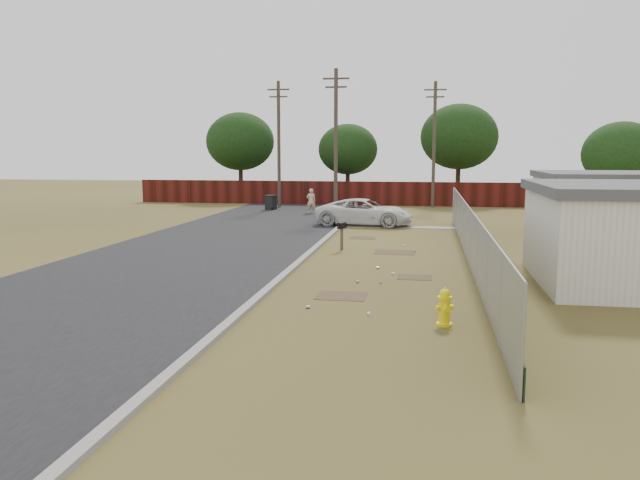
% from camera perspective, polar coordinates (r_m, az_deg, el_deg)
% --- Properties ---
extents(ground, '(120.00, 120.00, 0.00)m').
position_cam_1_polar(ground, '(22.53, 5.68, -2.32)').
color(ground, brown).
rests_on(ground, ground).
extents(street, '(15.10, 60.00, 0.12)m').
position_cam_1_polar(street, '(31.53, -5.62, 0.70)').
color(street, black).
rests_on(street, ground).
extents(chainlink_fence, '(0.10, 27.06, 2.02)m').
position_cam_1_polar(chainlink_fence, '(23.42, 13.52, -0.13)').
color(chainlink_fence, '#94969C').
rests_on(chainlink_fence, ground).
extents(privacy_fence, '(30.00, 0.12, 1.80)m').
position_cam_1_polar(privacy_fence, '(47.81, 0.60, 4.33)').
color(privacy_fence, '#4D1510').
rests_on(privacy_fence, ground).
extents(utility_poles, '(12.60, 8.24, 9.00)m').
position_cam_1_polar(utility_poles, '(43.09, 2.80, 8.95)').
color(utility_poles, '#463C2E').
rests_on(utility_poles, ground).
extents(horizon_trees, '(33.32, 31.94, 7.78)m').
position_cam_1_polar(horizon_trees, '(45.68, 8.92, 8.73)').
color(horizon_trees, '#352318').
rests_on(horizon_trees, ground).
extents(fire_hydrant, '(0.47, 0.47, 0.93)m').
position_cam_1_polar(fire_hydrant, '(14.99, 11.33, -6.09)').
color(fire_hydrant, yellow).
rests_on(fire_hydrant, ground).
extents(mailbox, '(0.35, 0.50, 1.18)m').
position_cam_1_polar(mailbox, '(25.72, 2.00, 1.10)').
color(mailbox, brown).
rests_on(mailbox, ground).
extents(pickup_truck, '(5.52, 2.95, 1.47)m').
position_cam_1_polar(pickup_truck, '(34.51, 4.11, 2.57)').
color(pickup_truck, silver).
rests_on(pickup_truck, ground).
extents(pedestrian, '(0.66, 0.50, 1.63)m').
position_cam_1_polar(pedestrian, '(41.17, -0.82, 3.59)').
color(pedestrian, beige).
rests_on(pedestrian, ground).
extents(trash_bin, '(0.85, 0.91, 1.03)m').
position_cam_1_polar(trash_bin, '(43.77, -4.52, 3.46)').
color(trash_bin, black).
rests_on(trash_bin, ground).
extents(scattered_litter, '(2.70, 11.78, 0.07)m').
position_cam_1_polar(scattered_litter, '(20.78, 5.50, -3.10)').
color(scattered_litter, white).
rests_on(scattered_litter, ground).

